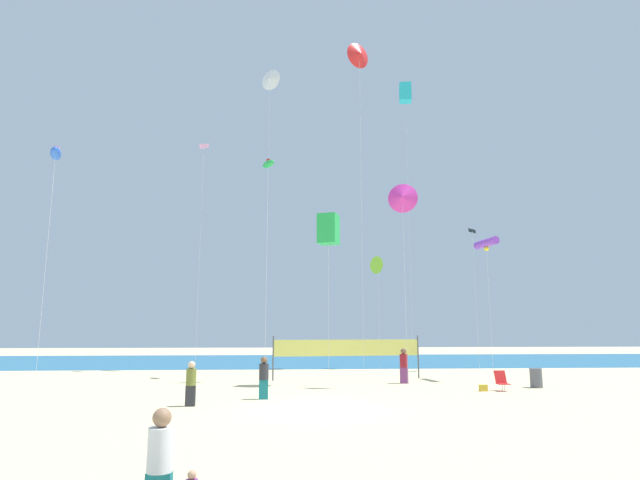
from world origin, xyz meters
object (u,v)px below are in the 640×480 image
volleyball_net (347,349)px  kite_pink_diamond (204,148)px  trash_barrel (536,378)px  beach_handbag (483,388)px  mother_figure (160,462)px  folding_beach_chair (502,380)px  kite_magenta_delta (403,197)px  kite_red_delta (359,55)px  beachgoer_charcoal_shirt (264,376)px  beachgoer_olive_shirt (191,382)px  kite_violet_tube (486,243)px  kite_blue_inflatable (56,154)px  kite_cyan_box (405,93)px  beachgoer_maroon_shirt (404,364)px  kite_black_diamond (473,233)px  kite_lime_delta (378,265)px  kite_white_delta (270,80)px  kite_green_box (328,229)px

volleyball_net → kite_pink_diamond: 18.35m
trash_barrel → beach_handbag: (-3.10, -1.24, -0.31)m
mother_figure → folding_beach_chair: mother_figure is taller
kite_magenta_delta → kite_red_delta: size_ratio=0.51×
beachgoer_charcoal_shirt → volleyball_net: 9.08m
mother_figure → beachgoer_olive_shirt: size_ratio=1.02×
kite_violet_tube → beachgoer_olive_shirt: bearing=-148.9°
volleyball_net → kite_red_delta: size_ratio=0.42×
beach_handbag → kite_magenta_delta: 9.94m
folding_beach_chair → beach_handbag: (-0.91, -0.10, -0.32)m
kite_red_delta → kite_blue_inflatable: (-14.20, -7.00, -9.04)m
kite_violet_tube → kite_cyan_box: kite_cyan_box is taller
beachgoer_maroon_shirt → beach_handbag: bearing=-72.5°
beach_handbag → kite_red_delta: kite_red_delta is taller
kite_black_diamond → kite_pink_diamond: 20.22m
volleyball_net → kite_violet_tube: 10.11m
volleyball_net → kite_pink_diamond: bearing=144.3°
volleyball_net → beach_handbag: bearing=-47.2°
kite_red_delta → kite_lime_delta: 14.83m
volleyball_net → kite_black_diamond: bearing=29.8°
kite_violet_tube → kite_cyan_box: size_ratio=0.36×
beachgoer_maroon_shirt → kite_pink_diamond: (-12.24, 9.19, 14.75)m
beach_handbag → kite_white_delta: kite_white_delta is taller
folding_beach_chair → kite_pink_diamond: size_ratio=0.06×
kite_violet_tube → kite_red_delta: 13.62m
beachgoer_charcoal_shirt → kite_red_delta: bearing=-97.0°
kite_violet_tube → kite_pink_diamond: bearing=157.0°
kite_red_delta → kite_cyan_box: (4.95, 8.97, 1.95)m
mother_figure → folding_beach_chair: (11.70, 15.70, -0.41)m
kite_cyan_box → kite_blue_inflatable: kite_cyan_box is taller
kite_magenta_delta → kite_lime_delta: kite_magenta_delta is taller
beachgoer_olive_shirt → beach_handbag: 13.00m
trash_barrel → kite_cyan_box: kite_cyan_box is taller
kite_black_diamond → kite_magenta_delta: bearing=-126.8°
kite_green_box → kite_cyan_box: size_ratio=0.40×
beachgoer_olive_shirt → kite_black_diamond: kite_black_diamond is taller
kite_green_box → kite_blue_inflatable: bearing=-158.1°
beachgoer_maroon_shirt → beach_handbag: beachgoer_maroon_shirt is taller
beachgoer_maroon_shirt → kite_magenta_delta: 8.66m
kite_red_delta → beachgoer_olive_shirt: bearing=-130.8°
trash_barrel → kite_black_diamond: bearing=84.1°
beachgoer_maroon_shirt → kite_lime_delta: bearing=66.1°
mother_figure → kite_pink_diamond: kite_pink_diamond is taller
mother_figure → trash_barrel: size_ratio=1.82×
beachgoer_charcoal_shirt → kite_magenta_delta: bearing=-122.0°
mother_figure → kite_violet_tube: bearing=29.5°
folding_beach_chair → beach_handbag: folding_beach_chair is taller
volleyball_net → kite_red_delta: kite_red_delta is taller
kite_red_delta → beachgoer_charcoal_shirt: bearing=-125.5°
beachgoer_charcoal_shirt → kite_pink_diamond: kite_pink_diamond is taller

